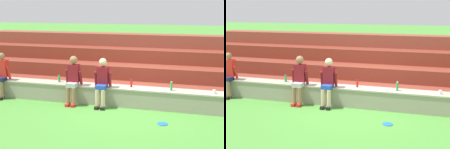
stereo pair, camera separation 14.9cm
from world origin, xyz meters
TOP-DOWN VIEW (x-y plane):
  - ground_plane at (0.00, 0.00)m, footprint 80.00×80.00m
  - stone_seating_wall at (0.00, 0.24)m, footprint 9.63×0.52m
  - brick_bleachers at (0.00, 2.53)m, footprint 12.54×3.04m
  - person_far_left at (-3.98, 0.01)m, footprint 0.54×0.52m
  - person_left_of_center at (-1.56, -0.03)m, footprint 0.51×0.54m
  - person_center at (-0.67, -0.04)m, footprint 0.50×0.54m
  - water_bottle_near_right at (0.11, 0.28)m, footprint 0.06×0.06m
  - water_bottle_mid_right at (1.25, 0.22)m, footprint 0.06×0.06m
  - water_bottle_mid_left at (-2.15, 0.29)m, footprint 0.07×0.07m
  - plastic_cup_left_end at (2.38, 0.21)m, footprint 0.08×0.08m
  - frisbee at (1.16, -0.94)m, footprint 0.25×0.25m

SIDE VIEW (x-z plane):
  - ground_plane at x=0.00m, z-range 0.00..0.00m
  - frisbee at x=1.16m, z-range 0.00..0.02m
  - stone_seating_wall at x=0.00m, z-range 0.02..0.57m
  - plastic_cup_left_end at x=2.38m, z-range 0.56..0.66m
  - water_bottle_mid_left at x=-2.15m, z-range 0.55..0.77m
  - water_bottle_mid_right at x=1.25m, z-range 0.55..0.81m
  - brick_bleachers at x=0.00m, z-range -0.23..1.58m
  - water_bottle_near_right at x=0.11m, z-range 0.55..0.83m
  - person_center at x=-0.67m, z-range 0.06..1.46m
  - person_far_left at x=-3.98m, z-range 0.06..1.47m
  - person_left_of_center at x=-1.56m, z-range 0.06..1.49m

